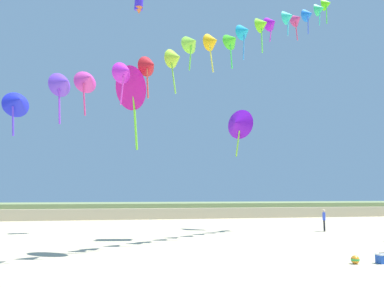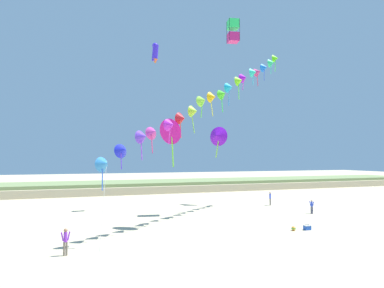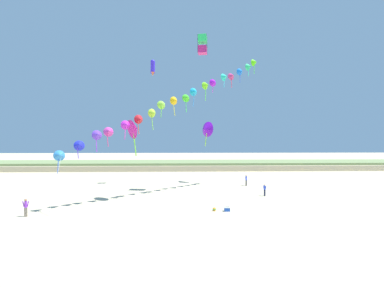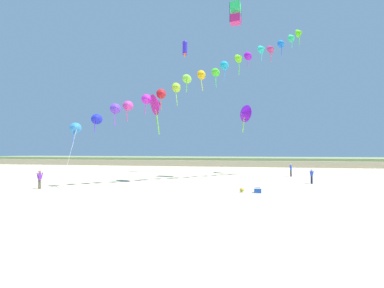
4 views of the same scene
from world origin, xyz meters
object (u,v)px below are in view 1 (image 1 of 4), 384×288
(beach_cooler, at_px, (384,258))
(beach_ball, at_px, (355,260))
(person_mid_center, at_px, (324,219))
(large_kite_high_solo, at_px, (136,88))
(large_kite_low_lead, at_px, (238,123))

(beach_cooler, xyz_separation_m, beach_ball, (-1.29, 0.14, -0.03))
(person_mid_center, bearing_deg, beach_cooler, -110.82)
(person_mid_center, height_order, large_kite_high_solo, large_kite_high_solo)
(large_kite_low_lead, height_order, beach_cooler, large_kite_low_lead)
(large_kite_high_solo, distance_m, beach_ball, 13.60)
(beach_cooler, bearing_deg, person_mid_center, 69.18)
(large_kite_high_solo, relative_size, beach_cooler, 8.01)
(person_mid_center, distance_m, beach_ball, 15.72)
(person_mid_center, bearing_deg, large_kite_low_lead, 153.07)
(beach_cooler, bearing_deg, large_kite_high_solo, 152.25)
(large_kite_low_lead, relative_size, beach_cooler, 7.41)
(person_mid_center, distance_m, beach_cooler, 15.33)
(person_mid_center, xyz_separation_m, beach_cooler, (-5.44, -14.31, -0.80))
(person_mid_center, relative_size, large_kite_low_lead, 0.41)
(large_kite_low_lead, height_order, large_kite_high_solo, large_kite_low_lead)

